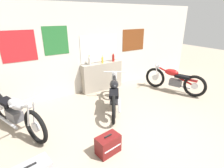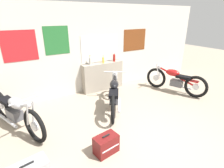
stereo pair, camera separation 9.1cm
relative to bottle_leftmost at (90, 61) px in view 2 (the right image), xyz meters
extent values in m
plane|color=gray|center=(-0.17, -3.04, -1.09)|extent=(24.00, 24.00, 0.00)
cube|color=beige|center=(-0.17, 0.16, 0.31)|extent=(10.00, 0.06, 2.80)
cube|color=silver|center=(0.44, 0.13, 0.33)|extent=(1.30, 0.01, 0.82)
cube|color=beige|center=(0.44, 0.12, 0.33)|extent=(1.36, 0.01, 0.88)
cube|color=brown|center=(1.88, 0.13, 0.50)|extent=(0.98, 0.01, 0.77)
cube|color=#23662D|center=(-0.95, 0.13, 0.68)|extent=(0.71, 0.01, 0.79)
cube|color=#B21E23|center=(-1.93, 0.13, 0.60)|extent=(0.86, 0.01, 0.80)
cube|color=gray|center=(0.44, -0.02, -0.61)|extent=(1.44, 0.28, 0.95)
cylinder|color=#B7B2A8|center=(0.00, 0.00, -0.03)|extent=(0.08, 0.08, 0.22)
cone|color=#B7B2A8|center=(0.00, 0.00, 0.11)|extent=(0.07, 0.07, 0.06)
cylinder|color=gold|center=(0.00, 0.00, 0.16)|extent=(0.03, 0.03, 0.02)
cylinder|color=gold|center=(0.44, -0.07, -0.04)|extent=(0.06, 0.06, 0.19)
cone|color=gold|center=(0.44, -0.07, 0.08)|extent=(0.05, 0.05, 0.05)
cylinder|color=gold|center=(0.44, -0.07, 0.12)|extent=(0.02, 0.02, 0.02)
cylinder|color=maroon|center=(0.88, -0.05, -0.02)|extent=(0.08, 0.08, 0.22)
cone|color=maroon|center=(0.88, -0.05, 0.12)|extent=(0.07, 0.07, 0.06)
cylinder|color=silver|center=(0.88, -0.05, 0.16)|extent=(0.03, 0.03, 0.02)
torus|color=black|center=(-2.05, -1.73, -0.72)|extent=(0.35, 0.72, 0.74)
cylinder|color=silver|center=(-2.05, -1.73, -0.72)|extent=(0.13, 0.22, 0.21)
torus|color=black|center=(-2.61, -0.33, -0.72)|extent=(0.35, 0.72, 0.74)
cylinder|color=silver|center=(-2.61, -0.33, -0.72)|extent=(0.13, 0.22, 0.21)
cube|color=#4C4C51|center=(-2.36, -0.96, -0.74)|extent=(0.36, 0.47, 0.23)
cylinder|color=#B2B2B7|center=(-2.36, -0.96, -0.51)|extent=(0.56, 1.30, 0.47)
ellipsoid|color=#B2B2B7|center=(-2.29, -1.14, -0.40)|extent=(0.41, 0.57, 0.22)
cube|color=black|center=(-2.44, -0.75, -0.48)|extent=(0.41, 0.57, 0.08)
cube|color=#B2B2B7|center=(-2.58, -0.41, -0.54)|extent=(0.24, 0.33, 0.04)
cylinder|color=silver|center=(-2.02, -1.64, -0.44)|extent=(0.10, 0.18, 0.54)
cylinder|color=silver|center=(-2.13, -1.68, -0.44)|extent=(0.10, 0.18, 0.54)
cylinder|color=silver|center=(-2.11, -1.59, -0.16)|extent=(0.61, 0.27, 0.03)
sphere|color=silver|center=(-2.08, -1.64, -0.26)|extent=(0.13, 0.13, 0.13)
cylinder|color=silver|center=(-2.53, -0.91, -0.88)|extent=(0.37, 0.80, 0.06)
torus|color=black|center=(2.15, -0.85, -0.73)|extent=(0.33, 0.70, 0.71)
cylinder|color=silver|center=(2.15, -0.85, -0.73)|extent=(0.13, 0.21, 0.20)
torus|color=black|center=(2.61, -2.11, -0.73)|extent=(0.33, 0.70, 0.71)
cylinder|color=silver|center=(2.61, -2.11, -0.73)|extent=(0.13, 0.21, 0.20)
cube|color=#4C4C51|center=(2.40, -1.55, -0.75)|extent=(0.34, 0.43, 0.22)
cylinder|color=#B21919|center=(2.40, -1.55, -0.53)|extent=(0.47, 1.17, 0.45)
ellipsoid|color=#B21919|center=(2.34, -1.38, -0.42)|extent=(0.38, 0.51, 0.22)
cube|color=black|center=(2.47, -1.74, -0.50)|extent=(0.38, 0.51, 0.08)
cube|color=#B21919|center=(2.58, -2.04, -0.56)|extent=(0.22, 0.30, 0.04)
cylinder|color=silver|center=(2.12, -0.94, -0.47)|extent=(0.09, 0.17, 0.52)
cylinder|color=silver|center=(2.23, -0.89, -0.47)|extent=(0.09, 0.17, 0.52)
cylinder|color=silver|center=(2.19, -0.98, -0.21)|extent=(0.61, 0.25, 0.03)
sphere|color=silver|center=(2.17, -0.92, -0.31)|extent=(0.13, 0.13, 0.13)
cylinder|color=silver|center=(2.56, -1.59, -0.89)|extent=(0.31, 0.72, 0.06)
torus|color=black|center=(0.47, -0.74, -0.74)|extent=(0.45, 0.62, 0.69)
cylinder|color=silver|center=(0.47, -0.74, -0.74)|extent=(0.15, 0.19, 0.20)
torus|color=black|center=(-0.35, -1.96, -0.74)|extent=(0.45, 0.62, 0.69)
cylinder|color=silver|center=(-0.35, -1.96, -0.74)|extent=(0.15, 0.19, 0.20)
cube|color=#4C4C51|center=(0.02, -1.41, -0.76)|extent=(0.41, 0.46, 0.22)
cylinder|color=black|center=(0.02, -1.41, -0.54)|extent=(0.79, 1.14, 0.45)
ellipsoid|color=black|center=(0.13, -1.25, -0.43)|extent=(0.48, 0.55, 0.22)
cube|color=black|center=(-0.10, -1.59, -0.51)|extent=(0.48, 0.55, 0.08)
cube|color=black|center=(-0.30, -1.89, -0.57)|extent=(0.28, 0.32, 0.04)
cylinder|color=silver|center=(0.38, -0.77, -0.48)|extent=(0.13, 0.17, 0.52)
cylinder|color=silver|center=(0.48, -0.84, -0.48)|extent=(0.13, 0.17, 0.52)
cylinder|color=silver|center=(0.39, -0.87, -0.21)|extent=(0.55, 0.38, 0.03)
sphere|color=silver|center=(0.42, -0.82, -0.31)|extent=(0.13, 0.13, 0.13)
cylinder|color=silver|center=(0.08, -1.58, -0.89)|extent=(0.50, 0.70, 0.06)
cube|color=maroon|center=(-0.99, -2.75, -0.90)|extent=(0.48, 0.33, 0.36)
cube|color=silver|center=(-0.97, -2.88, -0.90)|extent=(0.38, 0.06, 0.02)
cube|color=black|center=(-0.99, -2.75, -0.71)|extent=(0.16, 0.05, 0.02)
cube|color=black|center=(-2.32, -2.69, -0.73)|extent=(0.21, 0.06, 0.02)
camera|label=1|loc=(-2.34, -5.00, 1.35)|focal=28.00mm
camera|label=2|loc=(-2.26, -5.05, 1.35)|focal=28.00mm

